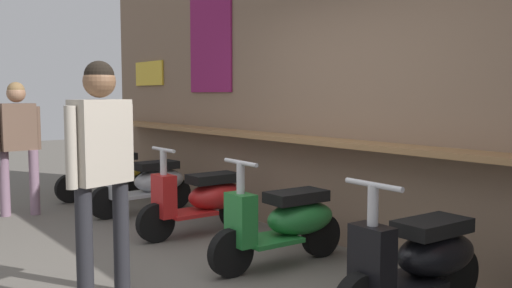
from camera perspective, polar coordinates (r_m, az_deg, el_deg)
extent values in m
cube|color=#7F6651|center=(5.40, 11.00, 6.68)|extent=(10.61, 0.25, 3.32)
cube|color=olive|center=(5.20, 8.66, 0.12)|extent=(9.55, 0.36, 0.05)
cube|color=#841E56|center=(7.25, -4.83, 11.46)|extent=(0.96, 0.02, 1.52)
cube|color=gold|center=(8.73, -11.14, 7.27)|extent=(0.89, 0.03, 0.37)
ellipsoid|color=gold|center=(8.31, -14.09, -2.65)|extent=(0.39, 0.70, 0.30)
cube|color=black|center=(8.26, -14.44, -1.30)|extent=(0.30, 0.55, 0.10)
cube|color=gold|center=(8.20, -16.31, -3.86)|extent=(0.38, 0.50, 0.04)
cube|color=gold|center=(8.06, -18.33, -2.49)|extent=(0.28, 0.16, 0.44)
cylinder|color=#B7B7BC|center=(8.04, -18.35, -1.57)|extent=(0.07, 0.07, 0.70)
cylinder|color=#B7B7BC|center=(8.01, -18.42, 0.91)|extent=(0.46, 0.04, 0.04)
cylinder|color=black|center=(8.07, -18.94, -4.44)|extent=(0.10, 0.40, 0.40)
cylinder|color=black|center=(8.44, -12.51, -3.86)|extent=(0.10, 0.40, 0.40)
ellipsoid|color=#B2B5BA|center=(7.19, -10.09, -3.77)|extent=(0.41, 0.72, 0.30)
cube|color=black|center=(7.14, -10.47, -2.22)|extent=(0.32, 0.56, 0.10)
cube|color=#B2B5BA|center=(7.05, -12.55, -5.23)|extent=(0.40, 0.52, 0.04)
cube|color=#B2B5BA|center=(6.88, -14.80, -3.67)|extent=(0.29, 0.17, 0.44)
cylinder|color=#B7B7BC|center=(6.87, -14.82, -2.60)|extent=(0.07, 0.07, 0.70)
cylinder|color=#B7B7BC|center=(6.83, -14.89, 0.31)|extent=(0.46, 0.06, 0.04)
cylinder|color=black|center=(6.89, -15.50, -5.96)|extent=(0.12, 0.40, 0.40)
cylinder|color=black|center=(7.35, -8.37, -5.13)|extent=(0.12, 0.40, 0.40)
ellipsoid|color=red|center=(6.04, -4.08, -5.42)|extent=(0.39, 0.71, 0.30)
cube|color=black|center=(5.98, -4.50, -3.58)|extent=(0.31, 0.56, 0.10)
cube|color=red|center=(5.89, -6.97, -7.20)|extent=(0.39, 0.51, 0.04)
cube|color=red|center=(5.71, -9.63, -5.38)|extent=(0.28, 0.17, 0.44)
cylinder|color=#B7B7BC|center=(5.69, -9.65, -4.09)|extent=(0.07, 0.07, 0.70)
cylinder|color=#B7B7BC|center=(5.64, -9.70, -0.58)|extent=(0.46, 0.04, 0.04)
cylinder|color=black|center=(5.72, -10.49, -8.14)|extent=(0.11, 0.40, 0.40)
cylinder|color=black|center=(6.21, -2.11, -6.99)|extent=(0.11, 0.40, 0.40)
ellipsoid|color=#237533|center=(4.98, 4.69, -7.70)|extent=(0.41, 0.72, 0.30)
cube|color=black|center=(4.91, 4.26, -5.51)|extent=(0.32, 0.56, 0.10)
cube|color=#237533|center=(4.81, 1.42, -10.01)|extent=(0.40, 0.52, 0.04)
cube|color=#237533|center=(4.59, -1.61, -7.92)|extent=(0.29, 0.17, 0.44)
cylinder|color=#B7B7BC|center=(4.56, -1.61, -6.33)|extent=(0.07, 0.07, 0.70)
cylinder|color=#B7B7BC|center=(4.50, -1.62, -1.96)|extent=(0.46, 0.06, 0.04)
cylinder|color=black|center=(4.60, -2.66, -11.35)|extent=(0.12, 0.40, 0.40)
cylinder|color=black|center=(5.19, 6.82, -9.47)|extent=(0.12, 0.40, 0.40)
ellipsoid|color=black|center=(4.09, 18.36, -10.84)|extent=(0.41, 0.72, 0.30)
cube|color=black|center=(4.00, 18.01, -8.22)|extent=(0.32, 0.56, 0.10)
cube|color=black|center=(3.87, 15.11, -14.01)|extent=(0.40, 0.52, 0.04)
cube|color=black|center=(3.58, 12.05, -11.79)|extent=(0.29, 0.17, 0.44)
cylinder|color=#B7B7BC|center=(3.55, 12.09, -9.79)|extent=(0.07, 0.07, 0.70)
cylinder|color=#B7B7BC|center=(3.47, 12.20, -4.20)|extent=(0.46, 0.06, 0.04)
cylinder|color=black|center=(4.34, 20.30, -12.71)|extent=(0.12, 0.40, 0.40)
cylinder|color=gray|center=(7.40, -22.21, -3.74)|extent=(0.12, 0.12, 0.82)
cylinder|color=gray|center=(7.45, -24.86, -3.79)|extent=(0.12, 0.12, 0.82)
cube|color=brown|center=(7.35, -23.74, 1.65)|extent=(0.24, 0.43, 0.58)
sphere|color=#A37556|center=(7.34, -23.86, 4.87)|extent=(0.22, 0.22, 0.22)
sphere|color=olive|center=(7.34, -23.87, 5.17)|extent=(0.20, 0.20, 0.20)
cylinder|color=brown|center=(7.44, -21.95, 1.57)|extent=(0.08, 0.08, 0.55)
cylinder|color=#232328|center=(4.13, -17.54, -10.20)|extent=(0.12, 0.12, 0.86)
cylinder|color=#232328|center=(4.31, -13.94, -9.45)|extent=(0.12, 0.12, 0.86)
cube|color=#ADA393|center=(4.09, -15.95, 0.22)|extent=(0.32, 0.47, 0.61)
sphere|color=brown|center=(4.08, -16.10, 6.32)|extent=(0.23, 0.23, 0.23)
sphere|color=black|center=(4.08, -16.12, 6.89)|extent=(0.22, 0.22, 0.22)
cylinder|color=#ADA393|center=(3.94, -18.84, -0.37)|extent=(0.08, 0.08, 0.58)
cylinder|color=#ADA393|center=(4.26, -13.27, 0.17)|extent=(0.08, 0.08, 0.58)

